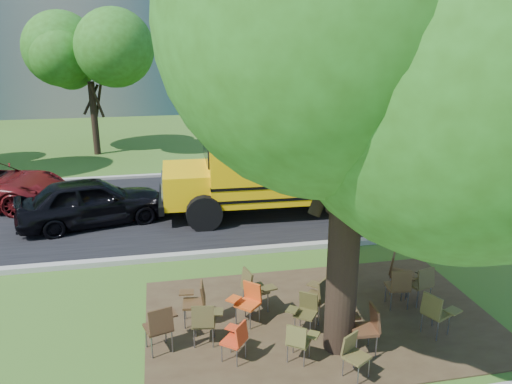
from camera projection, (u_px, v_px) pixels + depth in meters
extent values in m
plane|color=#3A5B1C|center=(267.00, 312.00, 10.50)|extent=(160.00, 160.00, 0.00)
cube|color=#382819|center=(320.00, 319.00, 10.22)|extent=(7.00, 4.50, 0.03)
cube|color=black|center=(223.00, 205.00, 17.05)|extent=(80.00, 8.00, 0.04)
cube|color=gray|center=(243.00, 251.00, 13.29)|extent=(80.00, 0.25, 0.14)
cube|color=gray|center=(210.00, 173.00, 20.87)|extent=(80.00, 0.25, 0.14)
cylinder|color=black|center=(94.00, 119.00, 24.02)|extent=(0.32, 0.32, 3.50)
sphere|color=#275713|center=(89.00, 66.00, 23.28)|extent=(4.80, 4.80, 4.80)
cylinder|color=black|center=(365.00, 110.00, 24.47)|extent=(0.38, 0.38, 4.20)
sphere|color=#275713|center=(369.00, 47.00, 23.59)|extent=(5.60, 5.60, 5.60)
cylinder|color=black|center=(345.00, 227.00, 8.57)|extent=(0.56, 0.56, 4.81)
sphere|color=#275713|center=(357.00, 12.00, 7.53)|extent=(7.20, 7.20, 7.20)
cube|color=#EFB407|center=(386.00, 150.00, 16.54)|extent=(11.97, 3.05, 2.65)
cube|color=black|center=(396.00, 141.00, 16.51)|extent=(11.33, 3.07, 0.65)
cube|color=#EFB407|center=(186.00, 184.00, 15.74)|extent=(1.47, 2.42, 1.03)
cube|color=black|center=(385.00, 170.00, 16.75)|extent=(12.00, 3.08, 0.09)
cube|color=black|center=(384.00, 182.00, 16.87)|extent=(12.00, 3.08, 0.09)
cylinder|color=black|center=(204.00, 214.00, 14.70)|extent=(1.09, 0.36, 1.08)
cylinder|color=black|center=(199.00, 188.00, 17.25)|extent=(1.09, 0.36, 1.08)
cylinder|color=black|center=(491.00, 197.00, 16.18)|extent=(1.09, 0.36, 1.08)
cylinder|color=black|center=(447.00, 176.00, 18.73)|extent=(1.09, 0.36, 1.08)
cylinder|color=black|center=(484.00, 174.00, 18.97)|extent=(1.09, 0.36, 1.08)
cube|color=#402917|center=(158.00, 327.00, 9.04)|extent=(0.57, 0.56, 0.06)
cube|color=#402917|center=(161.00, 321.00, 8.80)|extent=(0.45, 0.23, 0.44)
cube|color=#402917|center=(169.00, 313.00, 9.25)|extent=(0.32, 0.37, 0.03)
cylinder|color=slate|center=(146.00, 337.00, 9.19)|extent=(0.03, 0.03, 0.50)
cylinder|color=slate|center=(172.00, 342.00, 9.04)|extent=(0.03, 0.03, 0.50)
cube|color=#463E1E|center=(204.00, 322.00, 9.28)|extent=(0.49, 0.47, 0.05)
cube|color=#463E1E|center=(203.00, 317.00, 9.04)|extent=(0.42, 0.16, 0.41)
cube|color=#463E1E|center=(217.00, 312.00, 9.39)|extent=(0.27, 0.32, 0.03)
cylinder|color=slate|center=(196.00, 328.00, 9.51)|extent=(0.02, 0.02, 0.46)
cylinder|color=slate|center=(213.00, 338.00, 9.19)|extent=(0.02, 0.02, 0.46)
cube|color=red|center=(234.00, 341.00, 8.79)|extent=(0.52, 0.52, 0.05)
cube|color=red|center=(242.00, 334.00, 8.66)|extent=(0.29, 0.34, 0.36)
cube|color=red|center=(233.00, 328.00, 9.00)|extent=(0.32, 0.31, 0.03)
cylinder|color=slate|center=(222.00, 353.00, 8.79)|extent=(0.02, 0.02, 0.41)
cylinder|color=slate|center=(245.00, 349.00, 8.92)|extent=(0.02, 0.02, 0.41)
cube|color=#45401E|center=(305.00, 314.00, 9.63)|extent=(0.53, 0.53, 0.05)
cube|color=#45401E|center=(309.00, 301.00, 9.71)|extent=(0.35, 0.29, 0.37)
cube|color=#45401E|center=(292.00, 310.00, 9.57)|extent=(0.32, 0.33, 0.03)
cylinder|color=slate|center=(310.00, 330.00, 9.49)|extent=(0.02, 0.02, 0.42)
cylinder|color=slate|center=(300.00, 318.00, 9.89)|extent=(0.02, 0.02, 0.42)
cube|color=brown|center=(299.00, 341.00, 8.79)|extent=(0.52, 0.51, 0.05)
cube|color=brown|center=(296.00, 336.00, 8.59)|extent=(0.35, 0.28, 0.36)
cube|color=brown|center=(313.00, 335.00, 8.78)|extent=(0.31, 0.32, 0.03)
cylinder|color=slate|center=(293.00, 344.00, 9.04)|extent=(0.02, 0.02, 0.41)
cylinder|color=slate|center=(304.00, 358.00, 8.66)|extent=(0.02, 0.02, 0.41)
cube|color=brown|center=(357.00, 357.00, 8.35)|extent=(0.51, 0.51, 0.05)
cube|color=brown|center=(349.00, 343.00, 8.40)|extent=(0.35, 0.26, 0.36)
cube|color=brown|center=(355.00, 361.00, 8.08)|extent=(0.30, 0.32, 0.03)
cylinder|color=slate|center=(369.00, 368.00, 8.40)|extent=(0.02, 0.02, 0.41)
cylinder|color=slate|center=(343.00, 367.00, 8.42)|extent=(0.02, 0.02, 0.41)
cube|color=#4D2E1B|center=(364.00, 330.00, 8.99)|extent=(0.46, 0.48, 0.05)
cube|color=#4D2E1B|center=(375.00, 317.00, 8.94)|extent=(0.13, 0.44, 0.44)
cube|color=#4D2E1B|center=(351.00, 316.00, 9.17)|extent=(0.32, 0.26, 0.03)
cylinder|color=slate|center=(356.00, 348.00, 8.86)|extent=(0.03, 0.03, 0.49)
cylinder|color=slate|center=(369.00, 335.00, 9.26)|extent=(0.03, 0.03, 0.49)
cube|color=brown|center=(436.00, 313.00, 9.56)|extent=(0.56, 0.57, 0.05)
cube|color=brown|center=(432.00, 306.00, 9.39)|extent=(0.26, 0.42, 0.42)
cube|color=brown|center=(453.00, 311.00, 9.41)|extent=(0.36, 0.33, 0.03)
cylinder|color=slate|center=(433.00, 317.00, 9.86)|extent=(0.02, 0.02, 0.47)
cylinder|color=slate|center=(437.00, 331.00, 9.39)|extent=(0.02, 0.02, 0.47)
cube|color=#462F19|center=(194.00, 304.00, 9.90)|extent=(0.46, 0.48, 0.05)
cube|color=#462F19|center=(203.00, 293.00, 9.84)|extent=(0.14, 0.43, 0.42)
cube|color=#462F19|center=(186.00, 292.00, 10.08)|extent=(0.32, 0.26, 0.03)
cylinder|color=slate|center=(185.00, 319.00, 9.78)|extent=(0.03, 0.03, 0.47)
cylinder|color=slate|center=(203.00, 309.00, 10.15)|extent=(0.03, 0.03, 0.47)
cube|color=#CC4815|center=(248.00, 304.00, 9.92)|extent=(0.57, 0.57, 0.05)
cube|color=#CC4815|center=(252.00, 291.00, 10.00)|extent=(0.35, 0.34, 0.40)
cube|color=#CC4815|center=(234.00, 299.00, 9.89)|extent=(0.35, 0.35, 0.03)
cylinder|color=slate|center=(250.00, 321.00, 9.76)|extent=(0.02, 0.02, 0.44)
cylinder|color=slate|center=(245.00, 308.00, 10.21)|extent=(0.02, 0.02, 0.44)
cube|color=#483F1F|center=(256.00, 290.00, 10.38)|extent=(0.54, 0.56, 0.06)
cube|color=#483F1F|center=(247.00, 281.00, 10.23)|extent=(0.21, 0.46, 0.45)
cube|color=#483F1F|center=(268.00, 288.00, 10.17)|extent=(0.36, 0.31, 0.03)
cylinder|color=slate|center=(260.00, 294.00, 10.70)|extent=(0.03, 0.03, 0.50)
cylinder|color=slate|center=(251.00, 306.00, 10.22)|extent=(0.03, 0.03, 0.50)
cube|color=#463A1E|center=(315.00, 298.00, 10.08)|extent=(0.64, 0.64, 0.05)
cube|color=#463A1E|center=(325.00, 290.00, 9.89)|extent=(0.39, 0.38, 0.44)
cube|color=#463A1E|center=(315.00, 285.00, 10.33)|extent=(0.39, 0.39, 0.03)
cylinder|color=slate|center=(302.00, 310.00, 10.11)|extent=(0.03, 0.03, 0.49)
cylinder|color=slate|center=(328.00, 307.00, 10.19)|extent=(0.03, 0.03, 0.49)
cube|color=#482F19|center=(400.00, 274.00, 11.10)|extent=(0.60, 0.61, 0.05)
cube|color=#482F19|center=(392.00, 263.00, 11.09)|extent=(0.31, 0.42, 0.43)
cube|color=#482F19|center=(407.00, 275.00, 10.79)|extent=(0.38, 0.36, 0.03)
cylinder|color=slate|center=(408.00, 281.00, 11.29)|extent=(0.03, 0.03, 0.49)
cylinder|color=slate|center=(390.00, 286.00, 11.07)|extent=(0.03, 0.03, 0.49)
cube|color=brown|center=(419.00, 284.00, 10.69)|extent=(0.52, 0.50, 0.05)
cube|color=brown|center=(426.00, 278.00, 10.46)|extent=(0.43, 0.19, 0.42)
cube|color=brown|center=(424.00, 274.00, 10.88)|extent=(0.29, 0.34, 0.03)
cylinder|color=slate|center=(406.00, 292.00, 10.84)|extent=(0.02, 0.02, 0.47)
cylinder|color=slate|center=(430.00, 296.00, 10.68)|extent=(0.02, 0.02, 0.47)
cube|color=#51391D|center=(397.00, 287.00, 10.55)|extent=(0.50, 0.48, 0.05)
cube|color=#51391D|center=(402.00, 281.00, 10.29)|extent=(0.44, 0.15, 0.43)
cube|color=#51391D|center=(407.00, 278.00, 10.67)|extent=(0.27, 0.33, 0.03)
cylinder|color=slate|center=(385.00, 293.00, 10.78)|extent=(0.03, 0.03, 0.48)
cylinder|color=slate|center=(408.00, 301.00, 10.46)|extent=(0.03, 0.03, 0.48)
imported|color=black|center=(92.00, 201.00, 15.16)|extent=(4.67, 2.78, 1.49)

